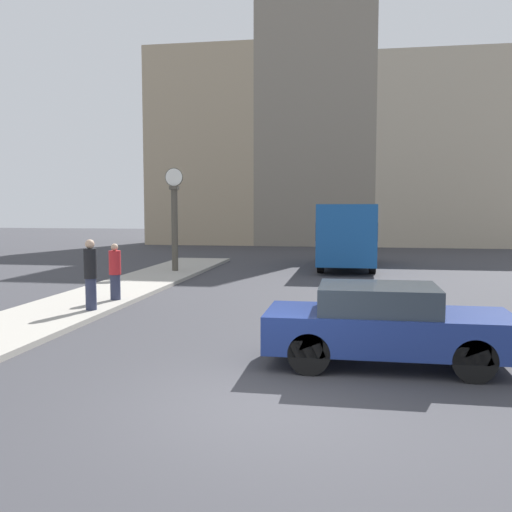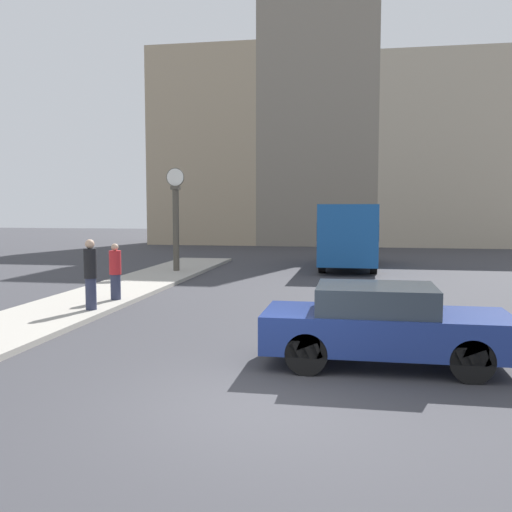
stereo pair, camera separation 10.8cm
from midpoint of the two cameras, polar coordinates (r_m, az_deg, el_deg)
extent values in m
plane|color=#38383D|center=(8.17, 0.06, -14.91)|extent=(120.00, 120.00, 0.00)
cube|color=#A39E93|center=(18.74, -14.20, -3.50)|extent=(2.63, 22.74, 0.13)
cube|color=tan|center=(43.47, -5.06, 10.62)|extent=(8.04, 5.00, 14.13)
cube|color=gray|center=(42.55, 5.99, 14.54)|extent=(8.33, 5.00, 19.73)
cube|color=#B7A88E|center=(42.60, 19.18, 9.81)|extent=(10.93, 5.00, 13.13)
cube|color=navy|center=(10.25, 12.71, -7.27)|extent=(4.21, 1.71, 0.65)
cube|color=#2D3842|center=(10.14, 11.81, -4.17)|extent=(2.02, 1.54, 0.46)
cylinder|color=black|center=(11.18, 19.22, -7.84)|extent=(0.71, 0.22, 0.71)
cylinder|color=black|center=(9.75, 20.69, -9.76)|extent=(0.71, 0.22, 0.71)
cylinder|color=black|center=(11.05, 5.64, -7.74)|extent=(0.71, 0.22, 0.71)
cylinder|color=black|center=(9.60, 5.01, -9.69)|extent=(0.71, 0.22, 0.71)
cube|color=#195199|center=(26.21, 8.99, 2.37)|extent=(2.40, 7.25, 2.51)
cube|color=#1E232D|center=(26.20, 9.00, 2.73)|extent=(2.43, 7.10, 0.75)
cylinder|color=black|center=(28.53, 11.14, 0.21)|extent=(0.28, 0.90, 0.90)
cylinder|color=black|center=(28.56, 6.88, 0.27)|extent=(0.28, 0.90, 0.90)
cylinder|color=black|center=(24.06, 11.43, -0.67)|extent=(0.28, 0.90, 0.90)
cylinder|color=black|center=(24.09, 6.37, -0.60)|extent=(0.28, 0.90, 0.90)
cylinder|color=#4C473D|center=(23.71, -8.27, 2.56)|extent=(0.26, 0.26, 3.33)
cube|color=#4C473D|center=(23.70, -8.32, 6.77)|extent=(0.33, 0.33, 0.15)
cylinder|color=#4C473D|center=(23.72, -8.33, 7.81)|extent=(0.76, 0.04, 0.76)
cylinder|color=white|center=(23.72, -8.33, 7.81)|extent=(0.70, 0.06, 0.70)
cylinder|color=#2D334C|center=(15.26, -16.37, -3.67)|extent=(0.28, 0.28, 0.82)
cylinder|color=black|center=(15.16, -16.44, -0.73)|extent=(0.33, 0.33, 0.76)
sphere|color=tan|center=(15.12, -16.49, 1.15)|extent=(0.24, 0.24, 0.24)
cylinder|color=#2D334C|center=(16.74, -14.07, -3.03)|extent=(0.29, 0.29, 0.72)
cylinder|color=red|center=(16.66, -14.12, -0.64)|extent=(0.34, 0.34, 0.68)
sphere|color=tan|center=(16.62, -14.15, 0.86)|extent=(0.20, 0.20, 0.20)
camera|label=1|loc=(0.05, -90.19, -0.02)|focal=40.00mm
camera|label=2|loc=(0.05, 89.81, 0.02)|focal=40.00mm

